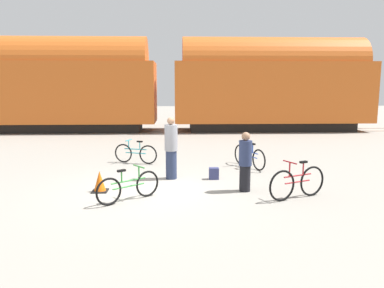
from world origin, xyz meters
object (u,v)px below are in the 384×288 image
(person_in_grey, at_px, (171,148))
(person_in_navy, at_px, (245,162))
(bicycle_maroon, at_px, (297,183))
(bicycle_blue, at_px, (249,156))
(freight_train, at_px, (165,82))
(bicycle_teal, at_px, (136,153))
(traffic_cone, at_px, (100,182))
(backpack, at_px, (214,173))
(bicycle_green, at_px, (129,187))

(person_in_grey, distance_m, person_in_navy, 2.39)
(bicycle_maroon, bearing_deg, bicycle_blue, 98.03)
(freight_train, xyz_separation_m, bicycle_maroon, (3.61, -13.92, -2.51))
(bicycle_teal, xyz_separation_m, person_in_navy, (3.23, -3.66, 0.42))
(bicycle_teal, relative_size, person_in_navy, 1.00)
(bicycle_teal, bearing_deg, traffic_cone, -98.66)
(person_in_navy, bearing_deg, backpack, -114.80)
(traffic_cone, bearing_deg, person_in_grey, 35.23)
(backpack, relative_size, traffic_cone, 0.62)
(person_in_grey, bearing_deg, traffic_cone, -15.16)
(freight_train, bearing_deg, person_in_grey, -87.49)
(person_in_navy, height_order, backpack, person_in_navy)
(bicycle_blue, xyz_separation_m, person_in_navy, (-0.66, -2.83, 0.40))
(person_in_grey, xyz_separation_m, person_in_navy, (1.94, -1.40, -0.14))
(bicycle_blue, bearing_deg, bicycle_maroon, -81.97)
(freight_train, relative_size, bicycle_teal, 15.77)
(bicycle_green, xyz_separation_m, person_in_grey, (0.98, 2.13, 0.56))
(bicycle_teal, distance_m, backpack, 3.49)
(person_in_navy, bearing_deg, freight_train, -132.42)
(bicycle_maroon, relative_size, traffic_cone, 2.87)
(bicycle_maroon, xyz_separation_m, bicycle_green, (-4.07, -0.03, -0.05))
(bicycle_green, bearing_deg, backpack, 42.00)
(freight_train, distance_m, bicycle_maroon, 14.60)
(backpack, bearing_deg, person_in_navy, -61.86)
(person_in_grey, height_order, traffic_cone, person_in_grey)
(bicycle_blue, bearing_deg, freight_train, 106.69)
(bicycle_teal, bearing_deg, backpack, -43.06)
(traffic_cone, bearing_deg, freight_train, 84.26)
(bicycle_blue, distance_m, bicycle_maroon, 3.57)
(person_in_grey, height_order, backpack, person_in_grey)
(bicycle_maroon, height_order, bicycle_teal, bicycle_maroon)
(bicycle_maroon, relative_size, person_in_navy, 1.02)
(bicycle_maroon, relative_size, backpack, 4.64)
(freight_train, relative_size, person_in_grey, 13.41)
(traffic_cone, bearing_deg, backpack, 20.91)
(bicycle_maroon, relative_size, bicycle_green, 1.15)
(bicycle_teal, distance_m, person_in_grey, 2.67)
(freight_train, height_order, bicycle_blue, freight_train)
(bicycle_teal, height_order, traffic_cone, bicycle_teal)
(bicycle_blue, distance_m, person_in_grey, 3.01)
(bicycle_maroon, height_order, bicycle_green, bicycle_maroon)
(bicycle_teal, height_order, bicycle_green, bicycle_teal)
(person_in_navy, distance_m, traffic_cone, 3.81)
(person_in_grey, bearing_deg, backpack, 124.27)
(backpack, bearing_deg, bicycle_green, -138.00)
(bicycle_blue, relative_size, person_in_grey, 0.91)
(bicycle_maroon, relative_size, person_in_grey, 0.86)
(person_in_grey, xyz_separation_m, backpack, (1.25, -0.12, -0.74))
(bicycle_blue, bearing_deg, person_in_navy, -103.09)
(bicycle_green, relative_size, traffic_cone, 2.50)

